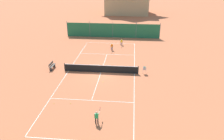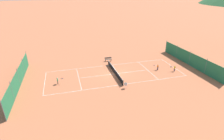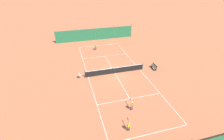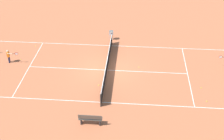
{
  "view_description": "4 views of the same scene",
  "coord_description": "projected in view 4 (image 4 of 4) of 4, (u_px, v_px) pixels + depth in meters",
  "views": [
    {
      "loc": [
        3.7,
        -24.07,
        11.46
      ],
      "look_at": [
        1.58,
        -2.16,
        1.37
      ],
      "focal_mm": 35.0,
      "sensor_mm": 36.0,
      "label": 1
    },
    {
      "loc": [
        27.01,
        -8.19,
        13.58
      ],
      "look_at": [
        0.93,
        -0.78,
        1.26
      ],
      "focal_mm": 28.0,
      "sensor_mm": 36.0,
      "label": 2
    },
    {
      "loc": [
        6.69,
        21.99,
        13.59
      ],
      "look_at": [
        0.67,
        0.74,
        1.07
      ],
      "focal_mm": 28.0,
      "sensor_mm": 36.0,
      "label": 3
    },
    {
      "loc": [
        -20.88,
        -2.12,
        13.78
      ],
      "look_at": [
        -0.94,
        -0.47,
        0.65
      ],
      "focal_mm": 50.0,
      "sensor_mm": 36.0,
      "label": 4
    }
  ],
  "objects": [
    {
      "name": "tennis_ball_by_net_right",
      "position": [
        21.0,
        59.0,
        26.43
      ],
      "size": [
        0.07,
        0.07,
        0.07
      ],
      "primitive_type": "sphere",
      "color": "#CCE033",
      "rests_on": "ground"
    },
    {
      "name": "tennis_ball_service_box",
      "position": [
        128.0,
        47.0,
        28.27
      ],
      "size": [
        0.07,
        0.07,
        0.07
      ],
      "primitive_type": "sphere",
      "color": "#CCE033",
      "rests_on": "ground"
    },
    {
      "name": "tennis_ball_near_corner",
      "position": [
        139.0,
        67.0,
        25.41
      ],
      "size": [
        0.07,
        0.07,
        0.07
      ],
      "primitive_type": "sphere",
      "color": "#CCE033",
      "rests_on": "ground"
    },
    {
      "name": "court_line_markings",
      "position": [
        107.0,
        70.0,
        25.11
      ],
      "size": [
        8.25,
        23.85,
        0.01
      ],
      "color": "white",
      "rests_on": "ground"
    },
    {
      "name": "tennis_net",
      "position": [
        107.0,
        65.0,
        24.83
      ],
      "size": [
        9.18,
        0.08,
        1.06
      ],
      "color": "#2D2D2D",
      "rests_on": "ground"
    },
    {
      "name": "tennis_ball_alley_right",
      "position": [
        207.0,
        101.0,
        21.73
      ],
      "size": [
        0.07,
        0.07,
        0.07
      ],
      "primitive_type": "sphere",
      "color": "#CCE033",
      "rests_on": "ground"
    },
    {
      "name": "ground_plane",
      "position": [
        107.0,
        70.0,
        25.11
      ],
      "size": [
        600.0,
        600.0,
        0.0
      ],
      "primitive_type": "plane",
      "color": "#B7603D"
    },
    {
      "name": "courtside_bench",
      "position": [
        90.0,
        119.0,
        19.6
      ],
      "size": [
        0.36,
        1.5,
        0.84
      ],
      "color": "#51473D",
      "rests_on": "ground"
    },
    {
      "name": "player_far_service",
      "position": [
        9.0,
        55.0,
        25.73
      ],
      "size": [
        0.4,
        0.99,
        1.16
      ],
      "color": "#23284C",
      "rests_on": "ground"
    },
    {
      "name": "tennis_ball_mid_court",
      "position": [
        201.0,
        88.0,
        23.05
      ],
      "size": [
        0.07,
        0.07,
        0.07
      ],
      "primitive_type": "sphere",
      "color": "#CCE033",
      "rests_on": "ground"
    },
    {
      "name": "tennis_ball_by_net_left",
      "position": [
        36.0,
        46.0,
        28.42
      ],
      "size": [
        0.07,
        0.07,
        0.07
      ],
      "primitive_type": "sphere",
      "color": "#CCE033",
      "rests_on": "ground"
    },
    {
      "name": "ball_hopper",
      "position": [
        111.0,
        33.0,
        29.18
      ],
      "size": [
        0.36,
        0.36,
        0.89
      ],
      "color": "#B7B7BC",
      "rests_on": "ground"
    },
    {
      "name": "tennis_ball_far_corner",
      "position": [
        99.0,
        85.0,
        23.32
      ],
      "size": [
        0.07,
        0.07,
        0.07
      ],
      "primitive_type": "sphere",
      "color": "#CCE033",
      "rests_on": "ground"
    },
    {
      "name": "tennis_ball_alley_left",
      "position": [
        42.0,
        43.0,
        28.82
      ],
      "size": [
        0.07,
        0.07,
        0.07
      ],
      "primitive_type": "sphere",
      "color": "#CCE033",
      "rests_on": "ground"
    }
  ]
}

